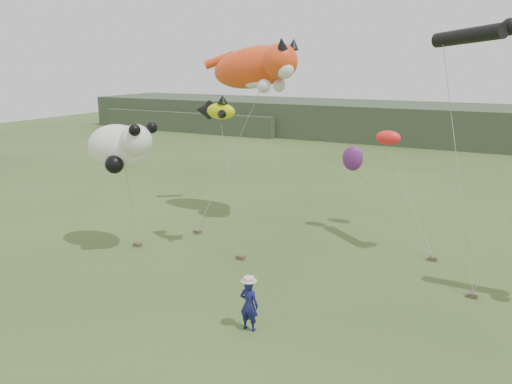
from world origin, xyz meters
The scene contains 8 objects.
ground centered at (0.00, 0.00, 0.00)m, with size 120.00×120.00×0.00m, color #385123.
headland centered at (-3.11, 44.69, 1.92)m, with size 90.00×13.00×4.00m.
festival_attendant centered at (0.26, -0.87, 0.88)m, with size 0.64×0.42×1.76m, color #151950.
sandbag_anchors centered at (-1.26, 5.46, 0.09)m, with size 15.11×4.89×0.18m.
cat_kite centered at (-5.02, 10.28, 8.34)m, with size 6.41×3.42×2.93m.
fish_kite centered at (-4.60, 5.03, 6.51)m, with size 2.22×1.49×1.14m.
panda_kite centered at (-8.29, 2.98, 4.89)m, with size 3.64×2.35×2.26m.
misc_kites centered at (0.84, 10.87, 4.27)m, with size 2.63×1.81×2.01m.
Camera 1 is at (7.23, -13.93, 8.50)m, focal length 35.00 mm.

